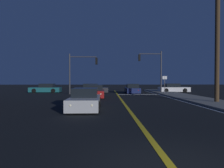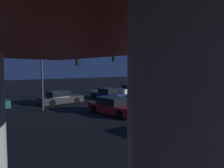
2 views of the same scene
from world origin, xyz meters
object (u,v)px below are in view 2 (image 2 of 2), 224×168
(car_mid_block_charcoal, at_px, (60,98))
(car_side_waiting_white, at_px, (131,90))
(traffic_signal_far_left, at_px, (57,70))
(street_sign_corner, at_px, (146,86))
(car_far_approaching_red, at_px, (113,107))
(traffic_signal_near_right, at_px, (125,67))
(car_parked_curb_navy, at_px, (107,94))

(car_mid_block_charcoal, relative_size, car_side_waiting_white, 0.98)
(traffic_signal_far_left, distance_m, street_sign_corner, 11.13)
(car_far_approaching_red, bearing_deg, traffic_signal_near_right, -142.11)
(car_far_approaching_red, distance_m, car_parked_curb_navy, 8.14)
(car_parked_curb_navy, bearing_deg, traffic_signal_near_right, -1.17)
(car_mid_block_charcoal, bearing_deg, car_far_approaching_red, 6.63)
(car_far_approaching_red, height_order, traffic_signal_far_left, traffic_signal_far_left)
(car_side_waiting_white, bearing_deg, traffic_signal_near_right, -56.20)
(car_mid_block_charcoal, relative_size, traffic_signal_near_right, 0.76)
(car_far_approaching_red, distance_m, street_sign_corner, 9.38)
(street_sign_corner, bearing_deg, car_parked_curb_navy, 142.48)
(car_side_waiting_white, bearing_deg, street_sign_corner, -28.03)
(car_far_approaching_red, distance_m, traffic_signal_near_right, 10.63)
(car_side_waiting_white, relative_size, street_sign_corner, 1.90)
(traffic_signal_near_right, bearing_deg, car_mid_block_charcoal, -5.45)
(car_mid_block_charcoal, height_order, car_far_approaching_red, same)
(car_side_waiting_white, height_order, traffic_signal_near_right, traffic_signal_near_right)
(car_mid_block_charcoal, height_order, car_side_waiting_white, same)
(car_parked_curb_navy, relative_size, traffic_signal_far_left, 0.81)
(car_parked_curb_navy, bearing_deg, traffic_signal_far_left, -167.67)
(car_far_approaching_red, relative_size, street_sign_corner, 1.98)
(car_mid_block_charcoal, height_order, traffic_signal_far_left, traffic_signal_far_left)
(car_side_waiting_white, bearing_deg, car_mid_block_charcoal, -82.02)
(street_sign_corner, bearing_deg, car_side_waiting_white, 61.30)
(car_far_approaching_red, height_order, street_sign_corner, street_sign_corner)
(traffic_signal_far_left, height_order, street_sign_corner, traffic_signal_far_left)
(traffic_signal_near_right, bearing_deg, car_parked_curb_navy, -1.69)
(car_side_waiting_white, height_order, traffic_signal_far_left, traffic_signal_far_left)
(traffic_signal_far_left, bearing_deg, car_side_waiting_white, 15.50)
(car_far_approaching_red, xyz_separation_m, car_parked_curb_navy, (4.80, 6.58, -0.00))
(traffic_signal_near_right, distance_m, street_sign_corner, 3.71)
(car_far_approaching_red, bearing_deg, car_parked_curb_navy, -128.26)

